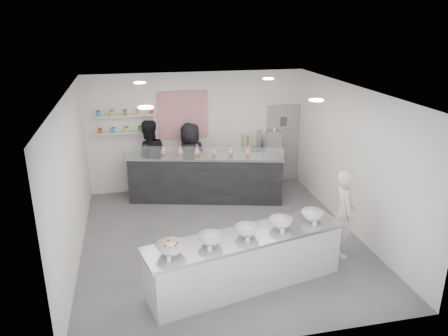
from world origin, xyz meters
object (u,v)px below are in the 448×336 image
Objects in this scene: back_bar at (206,178)px; staff_left at (149,159)px; espresso_ledge at (257,167)px; espresso_machine at (269,140)px; woman_prep at (344,213)px; prep_counter at (246,260)px; staff_right at (191,159)px.

staff_left is at bearing 171.70° from back_bar.
espresso_machine is at bearing 0.00° from espresso_ledge.
staff_left reaches higher than woman_prep.
staff_left reaches higher than espresso_machine.
prep_counter is 4.81m from espresso_machine.
woman_prep is 4.95m from staff_left.
staff_right is at bearing -175.12° from espresso_machine.
staff_left reaches higher than back_bar.
woman_prep is 0.92× the size of staff_right.
staff_left is at bearing -20.11° from staff_right.
back_bar is 2.07m from espresso_machine.
staff_right reaches higher than prep_counter.
prep_counter is 2.52× the size of espresso_ledge.
espresso_ledge is 1.84m from staff_right.
espresso_ledge is at bearing 57.97° from prep_counter.
espresso_machine reaches higher than prep_counter.
staff_right is (-2.34, 3.62, 0.07)m from woman_prep.
espresso_machine is at bearing 36.11° from back_bar.
espresso_ledge is 2.87m from staff_left.
prep_counter is at bearing -108.52° from espresso_ledge.
espresso_machine is 0.32× the size of staff_right.
espresso_ledge is at bearing 165.63° from staff_right.
espresso_machine is at bearing 54.32° from prep_counter.
espresso_machine is (1.79, 4.40, 0.76)m from prep_counter.
back_bar is 2.20× the size of woman_prep.
woman_prep is (2.06, -3.07, 0.27)m from back_bar.
espresso_machine is 3.82m from woman_prep.
espresso_ledge reaches higher than prep_counter.
espresso_ledge is at bearing 180.00° from espresso_machine.
woman_prep is at bearing -86.47° from espresso_machine.
woman_prep is (0.55, -3.80, 0.34)m from espresso_ledge.
back_bar is at bearing 45.21° from woman_prep.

